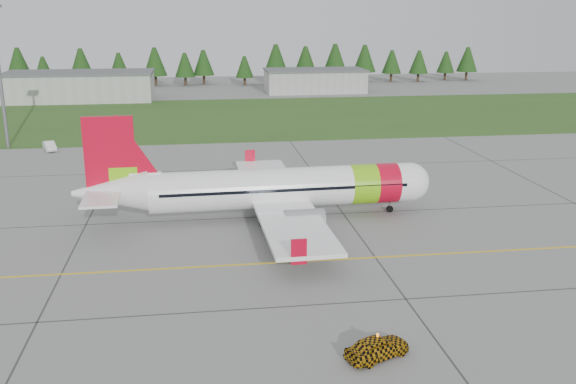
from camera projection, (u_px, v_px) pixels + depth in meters
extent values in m
plane|color=gray|center=(265.00, 308.00, 43.88)|extent=(320.00, 320.00, 0.00)
cylinder|color=white|center=(284.00, 188.00, 62.16)|extent=(25.80, 4.64, 3.85)
sphere|color=white|center=(410.00, 182.00, 64.27)|extent=(3.85, 3.85, 3.85)
cone|color=white|center=(110.00, 192.00, 59.39)|extent=(7.03, 4.06, 3.85)
cube|color=black|center=(413.00, 178.00, 64.22)|extent=(1.66, 2.62, 0.55)
cylinder|color=#7ED50F|center=(362.00, 184.00, 63.46)|extent=(2.69, 4.01, 3.93)
cylinder|color=red|center=(385.00, 183.00, 63.85)|extent=(2.29, 4.00, 3.93)
cube|color=white|center=(279.00, 199.00, 62.38)|extent=(6.40, 31.77, 0.36)
cube|color=red|center=(250.00, 158.00, 76.96)|extent=(1.19, 0.21, 1.98)
cube|color=red|center=(299.00, 252.00, 47.18)|extent=(1.19, 0.21, 1.98)
cylinder|color=gray|center=(284.00, 188.00, 67.92)|extent=(3.62, 2.18, 2.07)
cylinder|color=gray|center=(304.00, 220.00, 57.62)|extent=(3.62, 2.18, 2.07)
cube|color=red|center=(110.00, 157.00, 58.52)|extent=(4.55, 0.49, 7.51)
cube|color=#7ED50F|center=(124.00, 180.00, 59.29)|extent=(2.58, 0.49, 2.37)
cube|color=white|center=(105.00, 190.00, 59.24)|extent=(3.51, 11.45, 0.22)
cylinder|color=slate|center=(390.00, 205.00, 64.60)|extent=(0.18, 0.18, 1.38)
cylinder|color=black|center=(390.00, 209.00, 64.69)|extent=(0.68, 0.30, 0.67)
cylinder|color=slate|center=(265.00, 201.00, 65.12)|extent=(0.22, 0.22, 1.88)
cylinder|color=black|center=(261.00, 205.00, 65.17)|extent=(1.04, 0.48, 1.03)
cylinder|color=slate|center=(273.00, 218.00, 59.88)|extent=(0.22, 0.22, 1.88)
cylinder|color=black|center=(269.00, 223.00, 59.93)|extent=(1.04, 0.48, 1.03)
imported|color=#CC8C0B|center=(378.00, 326.00, 37.09)|extent=(1.93, 2.06, 4.06)
imported|color=white|center=(49.00, 137.00, 92.39)|extent=(1.83, 1.78, 4.12)
cube|color=#30561E|center=(219.00, 117.00, 121.96)|extent=(320.00, 50.00, 0.03)
cube|color=gold|center=(255.00, 264.00, 51.49)|extent=(120.00, 0.25, 0.02)
cube|color=#A8A8A3|center=(80.00, 87.00, 143.76)|extent=(32.00, 14.00, 6.00)
cube|color=#A8A8A3|center=(315.00, 81.00, 158.91)|extent=(24.00, 12.00, 5.20)
cylinder|color=slate|center=(0.00, 80.00, 92.05)|extent=(0.50, 0.50, 20.00)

